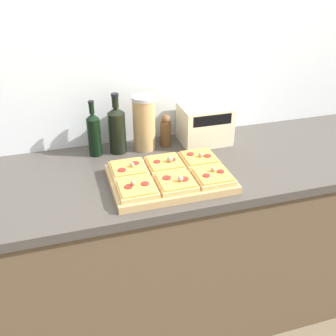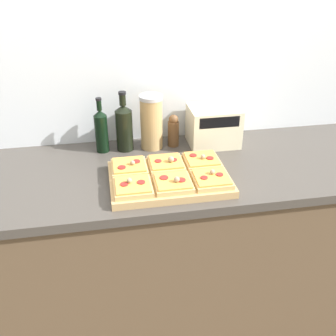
% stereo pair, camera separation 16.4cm
% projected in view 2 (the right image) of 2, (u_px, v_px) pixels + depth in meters
% --- Properties ---
extents(wall_back, '(6.00, 0.06, 2.50)m').
position_uv_depth(wall_back, '(154.00, 72.00, 1.88)').
color(wall_back, silver).
rests_on(wall_back, ground_plane).
extents(kitchen_counter, '(2.63, 0.67, 0.92)m').
position_uv_depth(kitchen_counter, '(167.00, 247.00, 1.97)').
color(kitchen_counter, brown).
rests_on(kitchen_counter, ground_plane).
extents(cutting_board, '(0.49, 0.33, 0.03)m').
position_uv_depth(cutting_board, '(169.00, 179.00, 1.63)').
color(cutting_board, tan).
rests_on(cutting_board, kitchen_counter).
extents(pizza_slice_back_left, '(0.15, 0.15, 0.05)m').
position_uv_depth(pizza_slice_back_left, '(129.00, 167.00, 1.66)').
color(pizza_slice_back_left, tan).
rests_on(pizza_slice_back_left, cutting_board).
extents(pizza_slice_back_center, '(0.15, 0.15, 0.05)m').
position_uv_depth(pizza_slice_back_center, '(166.00, 164.00, 1.68)').
color(pizza_slice_back_center, tan).
rests_on(pizza_slice_back_center, cutting_board).
extents(pizza_slice_back_right, '(0.15, 0.15, 0.05)m').
position_uv_depth(pizza_slice_back_right, '(202.00, 161.00, 1.71)').
color(pizza_slice_back_right, tan).
rests_on(pizza_slice_back_right, cutting_board).
extents(pizza_slice_front_left, '(0.15, 0.15, 0.05)m').
position_uv_depth(pizza_slice_front_left, '(133.00, 187.00, 1.52)').
color(pizza_slice_front_left, tan).
rests_on(pizza_slice_front_left, cutting_board).
extents(pizza_slice_front_center, '(0.15, 0.15, 0.05)m').
position_uv_depth(pizza_slice_front_center, '(173.00, 183.00, 1.55)').
color(pizza_slice_front_center, tan).
rests_on(pizza_slice_front_center, cutting_board).
extents(pizza_slice_front_right, '(0.15, 0.15, 0.05)m').
position_uv_depth(pizza_slice_front_right, '(212.00, 179.00, 1.57)').
color(pizza_slice_front_right, tan).
rests_on(pizza_slice_front_right, cutting_board).
extents(olive_oil_bottle, '(0.06, 0.06, 0.27)m').
position_uv_depth(olive_oil_bottle, '(101.00, 130.00, 1.83)').
color(olive_oil_bottle, black).
rests_on(olive_oil_bottle, kitchen_counter).
extents(wine_bottle, '(0.08, 0.08, 0.29)m').
position_uv_depth(wine_bottle, '(124.00, 127.00, 1.85)').
color(wine_bottle, black).
rests_on(wine_bottle, kitchen_counter).
extents(grain_jar_tall, '(0.11, 0.11, 0.26)m').
position_uv_depth(grain_jar_tall, '(151.00, 122.00, 1.86)').
color(grain_jar_tall, tan).
rests_on(grain_jar_tall, kitchen_counter).
extents(pepper_mill, '(0.05, 0.05, 0.16)m').
position_uv_depth(pepper_mill, '(173.00, 131.00, 1.90)').
color(pepper_mill, brown).
rests_on(pepper_mill, kitchen_counter).
extents(toaster_oven, '(0.26, 0.19, 0.19)m').
position_uv_depth(toaster_oven, '(214.00, 126.00, 1.91)').
color(toaster_oven, beige).
rests_on(toaster_oven, kitchen_counter).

